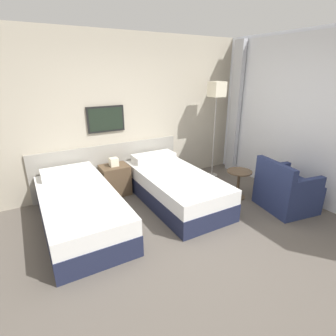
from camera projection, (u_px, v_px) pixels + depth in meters
ground_plane at (194, 242)px, 3.38m from camera, size 16.00×16.00×0.00m
wall_headboard at (125, 117)px, 4.69m from camera, size 10.00×0.10×2.70m
wall_window at (328, 123)px, 3.95m from camera, size 0.21×4.65×2.70m
bed_near_door at (80, 209)px, 3.66m from camera, size 0.98×2.02×0.63m
bed_near_window at (174, 187)px, 4.37m from camera, size 0.98×2.02×0.63m
nightstand at (115, 179)px, 4.63m from camera, size 0.48×0.39×0.67m
floor_lamp at (217, 96)px, 4.97m from camera, size 0.26×0.26×1.89m
side_table at (239, 179)px, 4.47m from camera, size 0.42×0.42×0.49m
armchair at (286, 192)px, 4.13m from camera, size 0.82×0.87×0.81m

